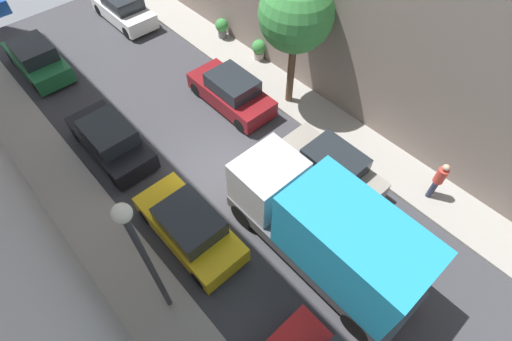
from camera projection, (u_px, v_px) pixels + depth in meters
ground at (222, 168)px, 15.18m from camera, size 32.00×32.00×0.00m
sidewalk_left at (108, 243)px, 13.07m from camera, size 2.00×44.00×0.15m
sidewalk_right at (307, 108)px, 17.17m from camera, size 2.00×44.00×0.15m
parked_car_left_2 at (190, 227)px, 12.73m from camera, size 1.78×4.20×1.57m
parked_car_left_3 at (111, 140)px, 15.11m from camera, size 1.78×4.20×1.57m
parked_car_left_4 at (37, 59)px, 18.31m from camera, size 1.78×4.20×1.57m
parked_car_right_1 at (330, 168)px, 14.27m from camera, size 1.78×4.20×1.57m
parked_car_right_2 at (231, 92)px, 16.86m from camera, size 1.78×4.20×1.57m
parked_car_right_3 at (124, 9)px, 21.04m from camera, size 1.78×4.20×1.57m
delivery_truck at (328, 233)px, 11.40m from camera, size 2.26×6.60×3.38m
pedestrian at (438, 179)px, 13.50m from camera, size 0.40×0.36×1.72m
street_tree_1 at (296, 15)px, 14.14m from camera, size 2.87×2.87×5.59m
potted_plant_4 at (222, 27)px, 19.95m from camera, size 0.68×0.68×1.03m
potted_plant_5 at (259, 49)px, 18.85m from camera, size 0.71×0.71×1.00m
lamp_post at (142, 251)px, 8.87m from camera, size 0.44×0.44×5.54m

